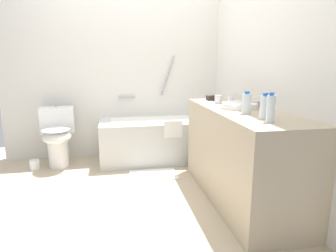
% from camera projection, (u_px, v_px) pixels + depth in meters
% --- Properties ---
extents(ground_plane, '(3.62, 3.62, 0.00)m').
position_uv_depth(ground_plane, '(128.00, 189.00, 2.94)').
color(ground_plane, '#C1AD8E').
extents(wall_back_tiled, '(3.02, 0.10, 2.39)m').
position_uv_depth(wall_back_tiled, '(121.00, 66.00, 3.85)').
color(wall_back_tiled, silver).
rests_on(wall_back_tiled, ground_plane).
extents(wall_right_mirror, '(0.10, 2.74, 2.39)m').
position_uv_depth(wall_right_mirror, '(262.00, 68.00, 2.92)').
color(wall_right_mirror, silver).
rests_on(wall_right_mirror, ground_plane).
extents(bathtub, '(1.58, 0.65, 1.33)m').
position_uv_depth(bathtub, '(163.00, 138.00, 3.77)').
color(bathtub, silver).
rests_on(bathtub, ground_plane).
extents(toilet, '(0.41, 0.53, 0.72)m').
position_uv_depth(toilet, '(57.00, 136.00, 3.51)').
color(toilet, white).
rests_on(toilet, ground_plane).
extents(vanity_counter, '(0.59, 1.59, 0.84)m').
position_uv_depth(vanity_counter, '(241.00, 155.00, 2.66)').
color(vanity_counter, tan).
rests_on(vanity_counter, ground_plane).
extents(sink_basin, '(0.31, 0.31, 0.05)m').
position_uv_depth(sink_basin, '(239.00, 106.00, 2.62)').
color(sink_basin, white).
rests_on(sink_basin, vanity_counter).
extents(sink_faucet, '(0.13, 0.15, 0.06)m').
position_uv_depth(sink_faucet, '(258.00, 105.00, 2.65)').
color(sink_faucet, '#BABAC0').
rests_on(sink_faucet, vanity_counter).
extents(water_bottle_0, '(0.07, 0.07, 0.19)m').
position_uv_depth(water_bottle_0, '(265.00, 107.00, 2.13)').
color(water_bottle_0, silver).
rests_on(water_bottle_0, vanity_counter).
extents(water_bottle_1, '(0.06, 0.06, 0.21)m').
position_uv_depth(water_bottle_1, '(271.00, 108.00, 2.01)').
color(water_bottle_1, silver).
rests_on(water_bottle_1, vanity_counter).
extents(water_bottle_2, '(0.07, 0.07, 0.18)m').
position_uv_depth(water_bottle_2, '(247.00, 103.00, 2.34)').
color(water_bottle_2, silver).
rests_on(water_bottle_2, vanity_counter).
extents(drinking_glass_0, '(0.07, 0.07, 0.08)m').
position_uv_depth(drinking_glass_0, '(218.00, 99.00, 2.92)').
color(drinking_glass_0, white).
rests_on(drinking_glass_0, vanity_counter).
extents(drinking_glass_1, '(0.06, 0.06, 0.10)m').
position_uv_depth(drinking_glass_1, '(231.00, 100.00, 2.82)').
color(drinking_glass_1, white).
rests_on(drinking_glass_1, vanity_counter).
extents(amenity_basket, '(0.14, 0.10, 0.05)m').
position_uv_depth(amenity_basket, '(213.00, 98.00, 3.18)').
color(amenity_basket, '#2D2823').
rests_on(amenity_basket, vanity_counter).
extents(bath_mat, '(0.53, 0.33, 0.01)m').
position_uv_depth(bath_mat, '(154.00, 175.00, 3.29)').
color(bath_mat, white).
rests_on(bath_mat, ground_plane).
extents(toilet_paper_roll, '(0.11, 0.11, 0.12)m').
position_uv_depth(toilet_paper_roll, '(35.00, 165.00, 3.46)').
color(toilet_paper_roll, white).
rests_on(toilet_paper_roll, ground_plane).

